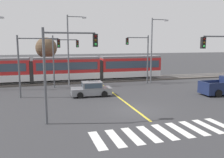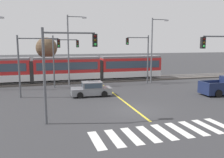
{
  "view_description": "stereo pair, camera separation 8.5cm",
  "coord_description": "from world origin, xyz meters",
  "px_view_note": "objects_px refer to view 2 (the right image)",
  "views": [
    {
      "loc": [
        -7.04,
        -17.94,
        5.62
      ],
      "look_at": [
        -0.11,
        7.2,
        1.6
      ],
      "focal_mm": 38.0,
      "sensor_mm": 36.0,
      "label": 1
    },
    {
      "loc": [
        -6.96,
        -17.96,
        5.62
      ],
      "look_at": [
        -0.11,
        7.2,
        1.6
      ],
      "focal_mm": 38.0,
      "sensor_mm": 36.0,
      "label": 2
    }
  ],
  "objects_px": {
    "traffic_light_far_right": "(141,52)",
    "street_lamp_east": "(153,46)",
    "traffic_light_far_left": "(62,54)",
    "traffic_light_near_left": "(62,61)",
    "sedan_crossing": "(91,89)",
    "traffic_light_mid_left": "(33,56)",
    "bare_tree_west": "(47,48)",
    "street_lamp_centre": "(70,46)",
    "light_rail_tram": "(67,68)"
  },
  "relations": [
    {
      "from": "sedan_crossing",
      "to": "street_lamp_centre",
      "type": "relative_size",
      "value": 0.47
    },
    {
      "from": "traffic_light_near_left",
      "to": "traffic_light_far_right",
      "type": "bearing_deg",
      "value": 50.18
    },
    {
      "from": "traffic_light_far_left",
      "to": "bare_tree_west",
      "type": "bearing_deg",
      "value": 102.38
    },
    {
      "from": "street_lamp_east",
      "to": "traffic_light_far_left",
      "type": "bearing_deg",
      "value": -178.67
    },
    {
      "from": "traffic_light_far_right",
      "to": "traffic_light_far_left",
      "type": "distance_m",
      "value": 10.54
    },
    {
      "from": "traffic_light_mid_left",
      "to": "traffic_light_far_left",
      "type": "height_order",
      "value": "traffic_light_far_left"
    },
    {
      "from": "sedan_crossing",
      "to": "traffic_light_far_right",
      "type": "xyz_separation_m",
      "value": [
        7.93,
        5.73,
        3.65
      ]
    },
    {
      "from": "traffic_light_near_left",
      "to": "street_lamp_east",
      "type": "bearing_deg",
      "value": 46.51
    },
    {
      "from": "sedan_crossing",
      "to": "street_lamp_east",
      "type": "distance_m",
      "value": 12.47
    },
    {
      "from": "traffic_light_far_right",
      "to": "traffic_light_near_left",
      "type": "relative_size",
      "value": 1.0
    },
    {
      "from": "light_rail_tram",
      "to": "bare_tree_west",
      "type": "relative_size",
      "value": 4.35
    },
    {
      "from": "street_lamp_centre",
      "to": "street_lamp_east",
      "type": "relative_size",
      "value": 1.02
    },
    {
      "from": "traffic_light_far_right",
      "to": "bare_tree_west",
      "type": "height_order",
      "value": "traffic_light_far_right"
    },
    {
      "from": "sedan_crossing",
      "to": "traffic_light_far_left",
      "type": "xyz_separation_m",
      "value": [
        -2.61,
        5.88,
        3.5
      ]
    },
    {
      "from": "sedan_crossing",
      "to": "street_lamp_centre",
      "type": "distance_m",
      "value": 8.44
    },
    {
      "from": "traffic_light_far_right",
      "to": "traffic_light_mid_left",
      "type": "height_order",
      "value": "traffic_light_far_right"
    },
    {
      "from": "street_lamp_centre",
      "to": "traffic_light_far_right",
      "type": "bearing_deg",
      "value": -7.7
    },
    {
      "from": "traffic_light_mid_left",
      "to": "street_lamp_centre",
      "type": "xyz_separation_m",
      "value": [
        4.32,
        5.9,
        0.91
      ]
    },
    {
      "from": "traffic_light_far_right",
      "to": "street_lamp_east",
      "type": "bearing_deg",
      "value": 12.46
    },
    {
      "from": "light_rail_tram",
      "to": "traffic_light_mid_left",
      "type": "xyz_separation_m",
      "value": [
        -4.07,
        -8.48,
        2.23
      ]
    },
    {
      "from": "traffic_light_near_left",
      "to": "street_lamp_east",
      "type": "distance_m",
      "value": 19.38
    },
    {
      "from": "traffic_light_mid_left",
      "to": "sedan_crossing",
      "type": "bearing_deg",
      "value": -10.84
    },
    {
      "from": "street_lamp_east",
      "to": "traffic_light_near_left",
      "type": "bearing_deg",
      "value": -133.49
    },
    {
      "from": "traffic_light_far_left",
      "to": "traffic_light_far_right",
      "type": "bearing_deg",
      "value": -0.79
    },
    {
      "from": "traffic_light_mid_left",
      "to": "traffic_light_near_left",
      "type": "height_order",
      "value": "traffic_light_near_left"
    },
    {
      "from": "bare_tree_west",
      "to": "street_lamp_east",
      "type": "bearing_deg",
      "value": -29.3
    },
    {
      "from": "traffic_light_mid_left",
      "to": "traffic_light_near_left",
      "type": "relative_size",
      "value": 0.96
    },
    {
      "from": "sedan_crossing",
      "to": "traffic_light_far_right",
      "type": "distance_m",
      "value": 10.44
    },
    {
      "from": "light_rail_tram",
      "to": "sedan_crossing",
      "type": "height_order",
      "value": "light_rail_tram"
    },
    {
      "from": "light_rail_tram",
      "to": "traffic_light_far_right",
      "type": "relative_size",
      "value": 4.25
    },
    {
      "from": "bare_tree_west",
      "to": "traffic_light_far_left",
      "type": "bearing_deg",
      "value": -77.62
    },
    {
      "from": "traffic_light_far_left",
      "to": "bare_tree_west",
      "type": "height_order",
      "value": "traffic_light_far_left"
    },
    {
      "from": "bare_tree_west",
      "to": "street_lamp_centre",
      "type": "bearing_deg",
      "value": -67.58
    },
    {
      "from": "sedan_crossing",
      "to": "street_lamp_east",
      "type": "xyz_separation_m",
      "value": [
        9.9,
        6.17,
        4.4
      ]
    },
    {
      "from": "traffic_light_far_right",
      "to": "street_lamp_east",
      "type": "distance_m",
      "value": 2.16
    },
    {
      "from": "traffic_light_far_left",
      "to": "street_lamp_centre",
      "type": "xyz_separation_m",
      "value": [
        1.15,
        1.13,
        0.99
      ]
    },
    {
      "from": "traffic_light_mid_left",
      "to": "traffic_light_near_left",
      "type": "distance_m",
      "value": 9.29
    },
    {
      "from": "traffic_light_near_left",
      "to": "bare_tree_west",
      "type": "relative_size",
      "value": 1.03
    },
    {
      "from": "traffic_light_far_right",
      "to": "street_lamp_east",
      "type": "relative_size",
      "value": 0.74
    },
    {
      "from": "traffic_light_mid_left",
      "to": "bare_tree_west",
      "type": "bearing_deg",
      "value": 84.17
    },
    {
      "from": "traffic_light_mid_left",
      "to": "bare_tree_west",
      "type": "relative_size",
      "value": 0.99
    },
    {
      "from": "traffic_light_far_right",
      "to": "traffic_light_near_left",
      "type": "distance_m",
      "value": 17.72
    },
    {
      "from": "traffic_light_far_left",
      "to": "traffic_light_near_left",
      "type": "relative_size",
      "value": 0.98
    },
    {
      "from": "traffic_light_near_left",
      "to": "bare_tree_west",
      "type": "distance_m",
      "value": 22.12
    },
    {
      "from": "traffic_light_near_left",
      "to": "bare_tree_west",
      "type": "xyz_separation_m",
      "value": [
        -1.02,
        22.1,
        0.39
      ]
    },
    {
      "from": "traffic_light_far_left",
      "to": "traffic_light_near_left",
      "type": "distance_m",
      "value": 13.78
    },
    {
      "from": "light_rail_tram",
      "to": "street_lamp_east",
      "type": "xyz_separation_m",
      "value": [
        11.62,
        -3.41,
        3.05
      ]
    },
    {
      "from": "traffic_light_far_right",
      "to": "street_lamp_east",
      "type": "height_order",
      "value": "street_lamp_east"
    },
    {
      "from": "traffic_light_far_left",
      "to": "street_lamp_centre",
      "type": "bearing_deg",
      "value": 44.48
    },
    {
      "from": "sedan_crossing",
      "to": "traffic_light_near_left",
      "type": "relative_size",
      "value": 0.64
    }
  ]
}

